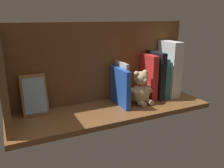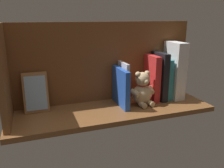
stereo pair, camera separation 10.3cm
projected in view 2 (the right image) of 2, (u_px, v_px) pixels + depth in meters
The scene contains 11 objects.
ground_plane at pixel (112, 110), 107.02cm from camera, with size 91.22×28.88×2.20cm, color brown.
shelf_back_panel at pixel (104, 62), 112.36cm from camera, with size 91.22×1.50×38.12cm, color brown.
shelf_side_divider at pixel (3, 75), 87.48cm from camera, with size 2.40×22.88×38.12cm, color brown.
dictionary_thick_white at pixel (174, 70), 117.58cm from camera, with size 5.63×13.54×28.35cm, color white.
book_0 at pixel (164, 78), 117.93cm from camera, with size 2.86×12.04×20.27cm, color teal.
book_1 at pixel (159, 76), 115.63cm from camera, with size 3.01×13.57×23.56cm, color black.
book_2 at pixel (152, 78), 115.17cm from camera, with size 3.15×12.37×22.28cm, color red.
teddy_bear at pixel (142, 90), 109.47cm from camera, with size 12.96×11.19×16.13cm.
book_3 at pixel (123, 83), 111.09cm from camera, with size 1.50×11.61×19.69cm, color silver.
book_4 at pixel (121, 87), 107.94cm from camera, with size 2.28×17.42×17.61cm, color blue.
picture_frame_leaning at pixel (36, 93), 101.01cm from camera, with size 10.58×5.84×17.42cm.
Camera 2 is at (32.88, 93.67, 40.67)cm, focal length 37.28 mm.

